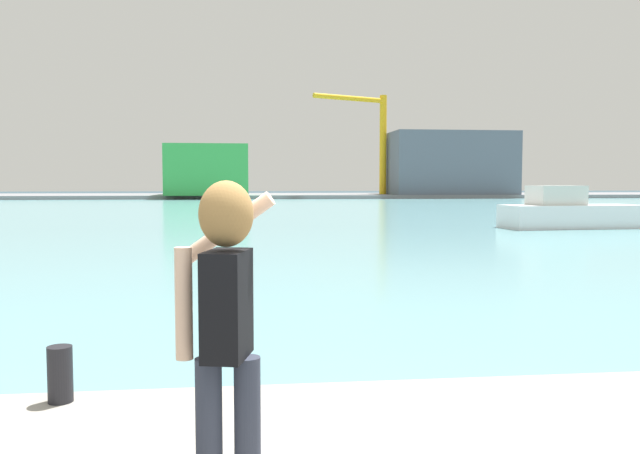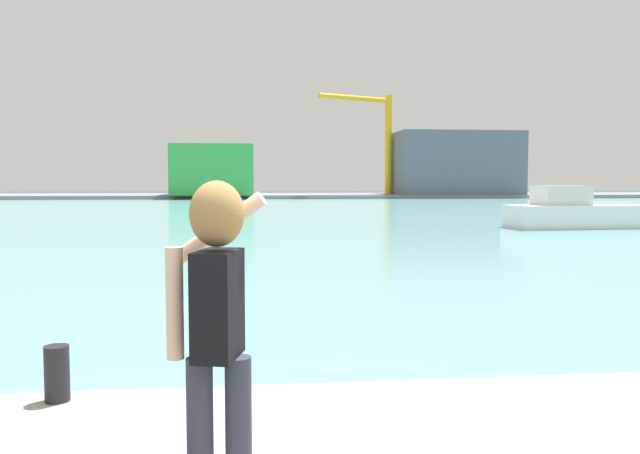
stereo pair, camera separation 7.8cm
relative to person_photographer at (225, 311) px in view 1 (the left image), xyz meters
The scene contains 9 objects.
ground_plane 50.15m from the person_photographer, 89.17° to the left, with size 220.00×220.00×0.00m, color #334751.
harbor_water 52.15m from the person_photographer, 89.20° to the left, with size 140.00×100.00×0.02m, color #6BA8B2.
far_shore_dock 92.14m from the person_photographer, 89.55° to the left, with size 140.00×20.00×0.49m, color gray.
person_photographer is the anchor object (origin of this frame).
harbor_bollard 2.46m from the person_photographer, 125.60° to the left, with size 0.19×0.19×0.44m, color black.
boat_moored 30.46m from the person_photographer, 59.34° to the left, with size 6.65×2.77×2.03m.
warehouse_left 87.19m from the person_photographer, 92.98° to the left, with size 10.67×13.41×6.63m, color green.
warehouse_right 93.49m from the person_photographer, 71.63° to the left, with size 17.20×12.50×8.77m, color slate.
port_crane 91.00m from the person_photographer, 78.12° to the left, with size 11.18×5.65×14.13m.
Camera 1 is at (-0.63, -3.51, 2.20)m, focal length 36.74 mm.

